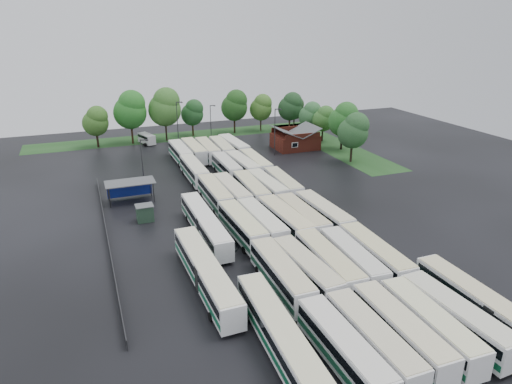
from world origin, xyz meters
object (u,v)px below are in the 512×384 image
object	(u,v)px
brick_building	(295,141)
minibus	(147,138)
artic_bus_east	(489,311)
artic_bus_west_a	(282,339)

from	to	relation	value
brick_building	minibus	size ratio (longest dim) A/B	1.65
artic_bus_east	minibus	bearing A→B (deg)	103.68
brick_building	artic_bus_west_a	size ratio (longest dim) A/B	0.53
minibus	artic_bus_west_a	bearing A→B (deg)	-108.13
artic_bus_west_a	brick_building	bearing A→B (deg)	65.45
artic_bus_west_a	minibus	world-z (taller)	artic_bus_west_a
artic_bus_west_a	minibus	size ratio (longest dim) A/B	3.11
artic_bus_east	minibus	size ratio (longest dim) A/B	3.08
artic_bus_west_a	minibus	distance (m)	82.74
artic_bus_east	minibus	world-z (taller)	artic_bus_east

